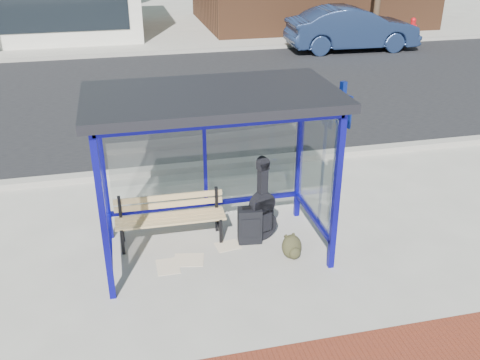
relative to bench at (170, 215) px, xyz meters
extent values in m
plane|color=#B2ADA0|center=(0.60, -0.46, -0.43)|extent=(120.00, 120.00, 0.00)
cube|color=gray|center=(0.60, 2.44, -0.37)|extent=(60.00, 0.25, 0.12)
cube|color=black|center=(0.60, 7.54, -0.43)|extent=(60.00, 10.00, 0.00)
cube|color=gray|center=(0.60, 12.64, -0.37)|extent=(60.00, 0.25, 0.12)
cube|color=#B2ADA0|center=(0.60, 14.54, -0.43)|extent=(60.00, 4.00, 0.01)
cube|color=#0E0C8A|center=(-0.90, -1.21, 0.72)|extent=(0.08, 0.08, 2.30)
cube|color=#0E0C8A|center=(2.10, -1.21, 0.72)|extent=(0.08, 0.08, 2.30)
cube|color=#0E0C8A|center=(-0.90, 0.29, 0.72)|extent=(0.08, 0.08, 2.30)
cube|color=#0E0C8A|center=(2.10, 0.29, 0.72)|extent=(0.08, 0.08, 2.30)
cube|color=#0E0C8A|center=(0.60, 0.29, 1.83)|extent=(3.00, 0.08, 0.08)
cube|color=#0E0C8A|center=(0.60, -1.21, 1.83)|extent=(3.00, 0.08, 0.08)
cube|color=#0E0C8A|center=(-0.90, -0.46, 1.83)|extent=(0.08, 1.50, 0.08)
cube|color=#0E0C8A|center=(2.10, -0.46, 1.83)|extent=(0.08, 1.50, 0.08)
cube|color=#0E0C8A|center=(0.60, 0.29, -0.03)|extent=(3.00, 0.08, 0.06)
cube|color=#0E0C8A|center=(-0.90, -0.46, -0.03)|extent=(0.08, 1.50, 0.06)
cube|color=#0E0C8A|center=(2.10, -0.46, -0.03)|extent=(0.08, 1.50, 0.06)
cube|color=#0E0C8A|center=(0.60, 0.29, 0.92)|extent=(0.05, 0.05, 1.90)
cube|color=silver|center=(0.60, 0.29, 0.88)|extent=(2.84, 0.01, 1.82)
cube|color=silver|center=(-0.90, -0.46, 0.88)|extent=(0.02, 1.34, 1.82)
cube|color=silver|center=(2.10, -0.46, 0.88)|extent=(0.02, 1.34, 1.82)
cube|color=black|center=(0.60, -0.46, 1.93)|extent=(3.30, 1.80, 0.12)
cube|color=black|center=(-0.73, -0.22, -0.23)|extent=(0.05, 0.05, 0.41)
cube|color=black|center=(-0.72, 0.13, -0.05)|extent=(0.05, 0.05, 0.77)
cube|color=black|center=(-0.72, -0.04, -0.23)|extent=(0.05, 0.37, 0.05)
cube|color=black|center=(0.72, -0.25, -0.23)|extent=(0.05, 0.05, 0.41)
cube|color=black|center=(0.72, 0.11, -0.05)|extent=(0.05, 0.05, 0.77)
cube|color=black|center=(0.72, -0.07, -0.23)|extent=(0.05, 0.37, 0.05)
cube|color=tan|center=(0.00, -0.21, -0.03)|extent=(1.63, 0.11, 0.03)
cube|color=tan|center=(0.00, -0.11, -0.03)|extent=(1.63, 0.11, 0.03)
cube|color=tan|center=(0.00, -0.01, -0.03)|extent=(1.63, 0.11, 0.03)
cube|color=tan|center=(0.00, 0.09, -0.03)|extent=(1.63, 0.11, 0.03)
cube|color=tan|center=(0.00, 0.13, 0.11)|extent=(1.63, 0.06, 0.09)
cube|color=tan|center=(0.00, 0.13, 0.23)|extent=(1.63, 0.06, 0.09)
cylinder|color=black|center=(1.35, -0.27, -0.20)|extent=(0.49, 0.28, 0.47)
cylinder|color=black|center=(1.35, -0.27, 0.17)|extent=(0.41, 0.25, 0.39)
cube|color=black|center=(1.35, -0.27, -0.02)|extent=(0.36, 0.23, 0.56)
cube|color=black|center=(1.35, -0.27, 0.55)|extent=(0.15, 0.15, 0.56)
cube|color=black|center=(1.35, -0.27, 0.79)|extent=(0.19, 0.16, 0.11)
cube|color=black|center=(1.15, -0.32, -0.15)|extent=(0.38, 0.26, 0.55)
cylinder|color=black|center=(1.02, -0.30, -0.41)|extent=(0.07, 0.21, 0.05)
cylinder|color=black|center=(1.28, -0.33, -0.41)|extent=(0.07, 0.21, 0.05)
cube|color=black|center=(1.15, -0.32, 0.16)|extent=(0.22, 0.07, 0.04)
cube|color=black|center=(1.13, -0.43, -0.13)|extent=(0.28, 0.05, 0.30)
ellipsoid|color=#2C2B18|center=(1.64, -0.85, -0.26)|extent=(0.33, 0.25, 0.35)
ellipsoid|color=#2C2B18|center=(1.65, -0.96, -0.31)|extent=(0.19, 0.14, 0.18)
cube|color=#2C2B18|center=(1.64, -0.84, -0.09)|extent=(0.10, 0.05, 0.03)
cube|color=navy|center=(2.40, -0.47, 0.79)|extent=(0.09, 0.09, 2.45)
cube|color=navy|center=(2.44, -0.45, 1.61)|extent=(0.11, 0.30, 0.46)
cube|color=white|center=(-0.13, -0.69, -0.43)|extent=(0.32, 0.40, 0.01)
cube|color=white|center=(0.18, -0.60, -0.43)|extent=(0.48, 0.41, 0.01)
cube|color=white|center=(0.80, -0.36, -0.43)|extent=(0.39, 0.32, 0.01)
imported|color=#1C2B4E|center=(8.07, 11.71, 0.36)|extent=(4.87, 1.86, 1.59)
cylinder|color=#B70D12|center=(11.67, 13.63, -0.13)|extent=(0.21, 0.21, 0.62)
sphere|color=#B70D12|center=(11.67, 13.63, 0.21)|extent=(0.23, 0.23, 0.23)
cylinder|color=#B70D12|center=(11.67, 13.63, -0.02)|extent=(0.33, 0.10, 0.10)
camera|label=1|loc=(-0.56, -6.99, 3.97)|focal=40.00mm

